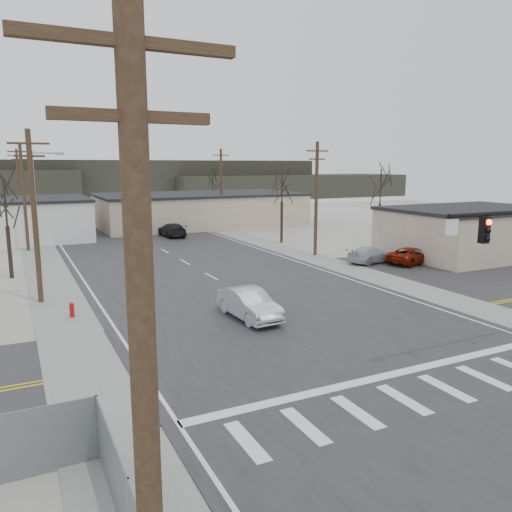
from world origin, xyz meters
The scene contains 28 objects.
ground centered at (0.00, 0.00, 0.00)m, with size 140.00×140.00×0.00m, color silver.
main_road centered at (0.00, 15.00, 0.02)m, with size 18.00×110.00×0.05m, color #252528.
cross_road centered at (0.00, 0.00, 0.02)m, with size 90.00×10.00×0.04m, color #252528.
parking_lot centered at (20.00, 6.00, 0.02)m, with size 18.00×20.00×0.03m, color #252528.
sidewalk_left centered at (-10.60, 20.00, 0.03)m, with size 3.00×90.00×0.06m, color gray.
sidewalk_right centered at (10.60, 20.00, 0.03)m, with size 3.00×90.00×0.06m, color gray.
fire_hydrant centered at (-10.20, 8.00, 0.45)m, with size 0.24×0.24×0.87m.
building_right_far centered at (10.00, 44.00, 2.15)m, with size 26.30×14.30×4.30m.
building_lot centered at (24.00, 12.00, 2.16)m, with size 14.30×10.30×4.30m.
upole_left_a centered at (-11.50, -14.00, 5.22)m, with size 2.20×0.30×10.00m.
upole_left_b centered at (-11.50, 12.00, 5.22)m, with size 2.20×0.30×10.00m.
upole_left_c centered at (-11.50, 32.00, 5.22)m, with size 2.20×0.30×10.00m.
upole_left_d centered at (-11.50, 52.00, 5.22)m, with size 2.20×0.30×10.00m.
upole_right_a centered at (11.50, 18.00, 5.22)m, with size 2.20×0.30×10.00m.
upole_right_b centered at (11.50, 40.00, 5.22)m, with size 2.20×0.30×10.00m.
streetlight_main centered at (-10.80, 22.00, 5.09)m, with size 2.40×0.25×9.00m.
tree_left_near centered at (-13.00, 20.00, 5.23)m, with size 3.30×3.30×7.35m.
tree_right_mid centered at (12.50, 26.00, 5.93)m, with size 3.74×3.74×8.33m.
tree_right_far centered at (15.00, 52.00, 5.58)m, with size 3.52×3.52×7.84m.
tree_lot centered at (22.00, 22.00, 5.58)m, with size 3.52×3.52×7.84m.
hill_center centered at (15.00, 96.00, 4.50)m, with size 80.00×18.00×9.00m, color #333026.
hill_right centered at (50.00, 90.00, 2.75)m, with size 60.00×18.00×5.50m, color #333026.
sedan_crossing centered at (-1.81, 3.76, 0.82)m, with size 1.64×4.71×1.55m, color #9AA0A4.
car_far_a centered at (3.45, 35.18, 0.80)m, with size 2.11×5.18×1.50m, color black.
car_far_b centered at (-6.25, 49.62, 0.76)m, with size 1.69×4.21×1.44m, color black.
car_parked_red centered at (16.56, 11.31, 0.69)m, with size 2.19×4.75×1.32m, color maroon.
car_parked_dark_a centered at (19.36, 11.87, 0.72)m, with size 1.63×4.04×1.38m, color black.
car_parked_silver centered at (13.76, 13.00, 0.69)m, with size 1.84×4.53×1.32m, color #ADB3B8.
Camera 1 is at (-12.66, -19.14, 8.03)m, focal length 35.00 mm.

